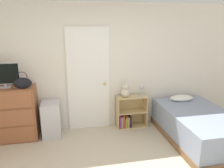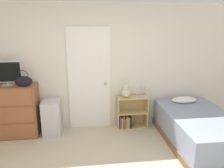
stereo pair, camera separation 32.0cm
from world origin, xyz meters
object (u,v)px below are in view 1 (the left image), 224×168
at_px(bed, 198,126).
at_px(tv, 4,75).
at_px(dresser, 8,114).
at_px(storage_bin, 52,119).
at_px(desk_lamp, 142,88).
at_px(bookshelf, 129,114).
at_px(teddy_bear, 125,91).
at_px(handbag, 23,83).

bearing_deg(bed, tv, 168.08).
height_order(dresser, storage_bin, dresser).
bearing_deg(desk_lamp, bookshelf, 169.42).
bearing_deg(storage_bin, tv, 179.06).
height_order(teddy_bear, desk_lamp, teddy_bear).
bearing_deg(handbag, desk_lamp, 4.31).
distance_m(bookshelf, bed, 1.39).
relative_size(tv, storage_bin, 0.78).
bearing_deg(handbag, dresser, 158.89).
bearing_deg(handbag, bed, -10.55).
bearing_deg(bookshelf, handbag, -173.86).
bearing_deg(bookshelf, bed, -35.49).
bearing_deg(dresser, handbag, -21.11).
relative_size(dresser, desk_lamp, 3.89).
xyz_separation_m(storage_bin, teddy_bear, (1.51, 0.08, 0.45)).
bearing_deg(tv, bed, -11.92).
bearing_deg(desk_lamp, dresser, -179.14).
xyz_separation_m(bookshelf, desk_lamp, (0.25, -0.05, 0.59)).
bearing_deg(tv, storage_bin, -0.94).
bearing_deg(storage_bin, handbag, -162.75).
relative_size(tv, desk_lamp, 2.01).
xyz_separation_m(storage_bin, bookshelf, (1.59, 0.08, -0.07)).
bearing_deg(storage_bin, bed, -14.84).
xyz_separation_m(handbag, storage_bin, (0.43, 0.13, -0.79)).
bearing_deg(desk_lamp, storage_bin, -178.84).
bearing_deg(tv, bookshelf, 1.74).
xyz_separation_m(handbag, bookshelf, (2.02, 0.22, -0.87)).
relative_size(storage_bin, bed, 0.36).
height_order(bookshelf, desk_lamp, desk_lamp).
xyz_separation_m(dresser, desk_lamp, (2.62, 0.04, 0.35)).
height_order(tv, teddy_bear, tv).
bearing_deg(teddy_bear, tv, -178.33).
bearing_deg(storage_bin, dresser, -179.86).
xyz_separation_m(dresser, bookshelf, (2.37, 0.09, -0.24)).
distance_m(dresser, desk_lamp, 2.64).
xyz_separation_m(tv, desk_lamp, (2.60, 0.02, -0.40)).
distance_m(tv, bed, 3.69).
bearing_deg(tv, teddy_bear, 1.67).
height_order(dresser, bookshelf, dresser).
relative_size(dresser, teddy_bear, 3.63).
distance_m(dresser, storage_bin, 0.79).
distance_m(dresser, bookshelf, 2.38).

